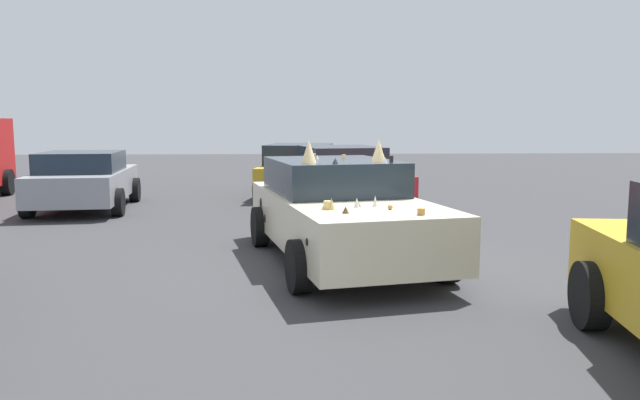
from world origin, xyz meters
The scene contains 5 objects.
ground_plane centered at (0.00, 0.00, 0.00)m, with size 60.00×60.00×0.00m, color #38383A.
art_car_decorated centered at (0.10, 0.02, 0.74)m, with size 4.88×2.77×1.76m.
parked_sedan_behind_left centered at (4.98, -0.46, 0.73)m, with size 4.73×2.60×1.46m.
parked_sedan_row_back_far centered at (8.13, 0.41, 0.71)m, with size 4.53×2.54×1.41m.
parked_sedan_row_back_center centered at (5.62, 5.41, 0.68)m, with size 4.13×2.34×1.33m.
Camera 1 is at (-8.61, 0.75, 2.00)m, focal length 34.44 mm.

